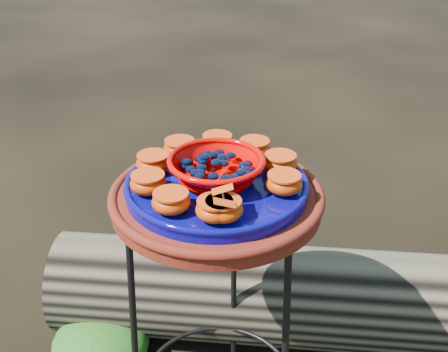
% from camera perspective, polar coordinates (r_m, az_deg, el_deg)
% --- Properties ---
extents(plant_stand, '(0.44, 0.44, 0.70)m').
position_cam_1_polar(plant_stand, '(1.44, -0.66, -14.98)').
color(plant_stand, black).
rests_on(plant_stand, ground).
extents(terracotta_saucer, '(0.45, 0.45, 0.04)m').
position_cam_1_polar(terracotta_saucer, '(1.22, -0.76, -2.37)').
color(terracotta_saucer, '#60150F').
rests_on(terracotta_saucer, plant_stand).
extents(cobalt_plate, '(0.39, 0.39, 0.03)m').
position_cam_1_polar(cobalt_plate, '(1.20, -0.77, -1.10)').
color(cobalt_plate, '#050048').
rests_on(cobalt_plate, terracotta_saucer).
extents(red_bowl, '(0.19, 0.19, 0.05)m').
position_cam_1_polar(red_bowl, '(1.18, -0.78, 0.58)').
color(red_bowl, '#D70200').
rests_on(red_bowl, cobalt_plate).
extents(glass_gems, '(0.15, 0.15, 0.03)m').
position_cam_1_polar(glass_gems, '(1.16, -0.79, 2.32)').
color(glass_gems, black).
rests_on(glass_gems, red_bowl).
extents(orange_half_0, '(0.08, 0.08, 0.04)m').
position_cam_1_polar(orange_half_0, '(1.06, -0.05, -3.43)').
color(orange_half_0, '#B52905').
rests_on(orange_half_0, cobalt_plate).
extents(orange_half_1, '(0.08, 0.08, 0.04)m').
position_cam_1_polar(orange_half_1, '(1.15, 6.11, -0.76)').
color(orange_half_1, '#B52905').
rests_on(orange_half_1, cobalt_plate).
extents(orange_half_2, '(0.08, 0.08, 0.04)m').
position_cam_1_polar(orange_half_2, '(1.23, 5.73, 1.31)').
color(orange_half_2, '#B52905').
rests_on(orange_half_2, cobalt_plate).
extents(orange_half_3, '(0.08, 0.08, 0.04)m').
position_cam_1_polar(orange_half_3, '(1.29, 3.11, 2.81)').
color(orange_half_3, '#B52905').
rests_on(orange_half_3, cobalt_plate).
extents(orange_half_4, '(0.08, 0.08, 0.04)m').
position_cam_1_polar(orange_half_4, '(1.32, -0.68, 3.36)').
color(orange_half_4, '#B52905').
rests_on(orange_half_4, cobalt_plate).
extents(orange_half_5, '(0.08, 0.08, 0.04)m').
position_cam_1_polar(orange_half_5, '(1.30, -4.50, 2.82)').
color(orange_half_5, '#B52905').
rests_on(orange_half_5, cobalt_plate).
extents(orange_half_6, '(0.08, 0.08, 0.04)m').
position_cam_1_polar(orange_half_6, '(1.24, -7.20, 1.33)').
color(orange_half_6, '#B52905').
rests_on(orange_half_6, cobalt_plate).
extents(orange_half_7, '(0.08, 0.08, 0.04)m').
position_cam_1_polar(orange_half_7, '(1.16, -7.70, -0.74)').
color(orange_half_7, '#B52905').
rests_on(orange_half_7, cobalt_plate).
extents(orange_half_8, '(0.08, 0.08, 0.04)m').
position_cam_1_polar(orange_half_8, '(1.09, -5.40, -2.64)').
color(orange_half_8, '#B52905').
rests_on(orange_half_8, cobalt_plate).
extents(orange_half_9, '(0.08, 0.08, 0.04)m').
position_cam_1_polar(orange_half_9, '(1.06, -0.90, -3.45)').
color(orange_half_9, '#B52905').
rests_on(orange_half_9, cobalt_plate).
extents(butterfly, '(0.10, 0.08, 0.02)m').
position_cam_1_polar(butterfly, '(1.05, -0.05, -2.10)').
color(butterfly, '#D8410D').
rests_on(butterfly, orange_half_0).
extents(driftwood_log, '(1.77, 0.63, 0.32)m').
position_cam_1_polar(driftwood_log, '(1.83, 10.57, -12.09)').
color(driftwood_log, black).
rests_on(driftwood_log, ground).
extents(foliage_left, '(0.30, 0.30, 0.15)m').
position_cam_1_polar(foliage_left, '(1.83, -12.43, -16.17)').
color(foliage_left, '#154515').
rests_on(foliage_left, ground).
extents(foliage_back, '(0.35, 0.35, 0.17)m').
position_cam_1_polar(foliage_back, '(2.11, -2.85, -7.89)').
color(foliage_back, '#154515').
rests_on(foliage_back, ground).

